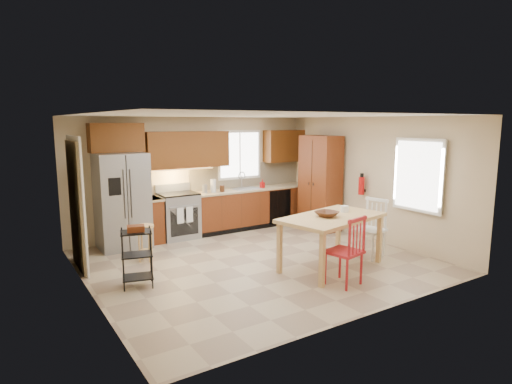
{
  "coord_description": "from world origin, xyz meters",
  "views": [
    {
      "loc": [
        -3.87,
        -5.98,
        2.39
      ],
      "look_at": [
        0.22,
        0.4,
        1.15
      ],
      "focal_mm": 30.0,
      "sensor_mm": 36.0,
      "label": 1
    }
  ],
  "objects": [
    {
      "name": "base_cabinet_run",
      "position": [
        1.29,
        2.2,
        0.45
      ],
      "size": [
        2.92,
        0.6,
        0.9
      ],
      "primitive_type": "cube",
      "color": "maroon",
      "rests_on": "floor"
    },
    {
      "name": "bar_stool",
      "position": [
        -1.62,
        1.09,
        0.32
      ],
      "size": [
        0.37,
        0.37,
        0.64
      ],
      "primitive_type": null,
      "rotation": [
        0.0,
        0.0,
        -0.2
      ],
      "color": "#DEB76F",
      "rests_on": "floor"
    },
    {
      "name": "sink",
      "position": [
        1.1,
        2.2,
        0.86
      ],
      "size": [
        0.62,
        0.46,
        0.16
      ],
      "primitive_type": "cube",
      "color": "gray",
      "rests_on": "base_cabinet_run"
    },
    {
      "name": "paper_towel",
      "position": [
        0.25,
        2.15,
        1.04
      ],
      "size": [
        0.12,
        0.12,
        0.28
      ],
      "primitive_type": "cylinder",
      "color": "silver",
      "rests_on": "base_cabinet_run"
    },
    {
      "name": "table_bowl",
      "position": [
        0.75,
        -0.91,
        0.87
      ],
      "size": [
        0.42,
        0.42,
        0.09
      ],
      "primitive_type": "imported",
      "rotation": [
        0.0,
        0.0,
        0.21
      ],
      "color": "#4A2513",
      "rests_on": "dining_table"
    },
    {
      "name": "wall_right",
      "position": [
        2.75,
        0.0,
        1.25
      ],
      "size": [
        0.02,
        5.0,
        2.5
      ],
      "primitive_type": "cube",
      "color": "#CCB793",
      "rests_on": "ground"
    },
    {
      "name": "upper_left_block",
      "position": [
        -0.25,
        2.33,
        1.83
      ],
      "size": [
        1.8,
        0.35,
        0.75
      ],
      "primitive_type": "cube",
      "color": "#5C2C0F",
      "rests_on": "wall_back"
    },
    {
      "name": "utility_cart",
      "position": [
        -2.1,
        0.0,
        0.44
      ],
      "size": [
        0.51,
        0.44,
        0.87
      ],
      "primitive_type": null,
      "rotation": [
        0.0,
        0.0,
        -0.27
      ],
      "color": "black",
      "rests_on": "floor"
    },
    {
      "name": "wall_left",
      "position": [
        -2.75,
        0.0,
        1.25
      ],
      "size": [
        0.02,
        5.0,
        2.5
      ],
      "primitive_type": "cube",
      "color": "#CCB793",
      "rests_on": "ground"
    },
    {
      "name": "undercab_glow",
      "position": [
        -0.55,
        2.3,
        1.43
      ],
      "size": [
        1.6,
        0.3,
        0.01
      ],
      "primitive_type": "cube",
      "color": "#FFBF66",
      "rests_on": "wall_back"
    },
    {
      "name": "refrigerator",
      "position": [
        -1.7,
        2.12,
        0.91
      ],
      "size": [
        0.92,
        0.75,
        1.82
      ],
      "primitive_type": "cube",
      "color": "gray",
      "rests_on": "floor"
    },
    {
      "name": "upper_over_fridge",
      "position": [
        -1.7,
        2.33,
        2.1
      ],
      "size": [
        1.0,
        0.35,
        0.55
      ],
      "primitive_type": "cube",
      "color": "#5C2C0F",
      "rests_on": "wall_back"
    },
    {
      "name": "fire_extinguisher",
      "position": [
        2.63,
        0.15,
        1.1
      ],
      "size": [
        0.12,
        0.12,
        0.36
      ],
      "primitive_type": "cylinder",
      "color": "#A90C0B",
      "rests_on": "wall_right"
    },
    {
      "name": "table_jar",
      "position": [
        1.24,
        -0.8,
        0.91
      ],
      "size": [
        0.17,
        0.17,
        0.17
      ],
      "primitive_type": "cylinder",
      "rotation": [
        0.0,
        0.0,
        0.21
      ],
      "color": "silver",
      "rests_on": "dining_table"
    },
    {
      "name": "chair_white",
      "position": [
        1.81,
        -0.86,
        0.52
      ],
      "size": [
        0.58,
        0.58,
        1.04
      ],
      "primitive_type": null,
      "rotation": [
        0.0,
        0.0,
        1.78
      ],
      "color": "silver",
      "rests_on": "floor"
    },
    {
      "name": "floor",
      "position": [
        0.0,
        0.0,
        0.0
      ],
      "size": [
        5.5,
        5.5,
        0.0
      ],
      "primitive_type": "plane",
      "color": "tan",
      "rests_on": "ground"
    },
    {
      "name": "dishwasher",
      "position": [
        1.85,
        1.91,
        0.45
      ],
      "size": [
        0.6,
        0.02,
        0.78
      ],
      "primitive_type": "cube",
      "color": "black",
      "rests_on": "floor"
    },
    {
      "name": "pantry",
      "position": [
        2.43,
        1.2,
        1.05
      ],
      "size": [
        0.5,
        0.95,
        2.1
      ],
      "primitive_type": "cube",
      "color": "maroon",
      "rests_on": "floor"
    },
    {
      "name": "upper_right_block",
      "position": [
        2.25,
        2.33,
        1.83
      ],
      "size": [
        1.0,
        0.35,
        0.75
      ],
      "primitive_type": "cube",
      "color": "#5C2C0F",
      "rests_on": "wall_back"
    },
    {
      "name": "wall_front",
      "position": [
        0.0,
        -2.5,
        1.25
      ],
      "size": [
        5.5,
        0.02,
        2.5
      ],
      "primitive_type": "cube",
      "color": "#CCB793",
      "rests_on": "ground"
    },
    {
      "name": "backsplash",
      "position": [
        1.29,
        2.48,
        1.18
      ],
      "size": [
        2.92,
        0.03,
        0.55
      ],
      "primitive_type": "cube",
      "color": "beige",
      "rests_on": "wall_back"
    },
    {
      "name": "window_back",
      "position": [
        1.1,
        2.48,
        1.65
      ],
      "size": [
        1.12,
        0.04,
        1.12
      ],
      "primitive_type": "cube",
      "color": "white",
      "rests_on": "wall_back"
    },
    {
      "name": "range_stove",
      "position": [
        -0.55,
        2.19,
        0.46
      ],
      "size": [
        0.76,
        0.63,
        0.92
      ],
      "primitive_type": "cube",
      "color": "gray",
      "rests_on": "floor"
    },
    {
      "name": "window_right",
      "position": [
        2.68,
        -1.15,
        1.45
      ],
      "size": [
        0.04,
        1.02,
        1.32
      ],
      "primitive_type": "cube",
      "color": "white",
      "rests_on": "wall_right"
    },
    {
      "name": "dining_table",
      "position": [
        0.86,
        -0.91,
        0.43
      ],
      "size": [
        1.94,
        1.34,
        0.86
      ],
      "primitive_type": null,
      "rotation": [
        0.0,
        0.0,
        0.21
      ],
      "color": "#DEB76F",
      "rests_on": "floor"
    },
    {
      "name": "ceiling",
      "position": [
        0.0,
        0.0,
        2.5
      ],
      "size": [
        5.5,
        5.0,
        0.02
      ],
      "primitive_type": "cube",
      "color": "silver",
      "rests_on": "ground"
    },
    {
      "name": "base_cabinet_narrow",
      "position": [
        -1.1,
        2.2,
        0.45
      ],
      "size": [
        0.3,
        0.6,
        0.9
      ],
      "primitive_type": "cube",
      "color": "maroon",
      "rests_on": "floor"
    },
    {
      "name": "doorway",
      "position": [
        -2.67,
        1.3,
        1.05
      ],
      "size": [
        0.04,
        0.95,
        2.1
      ],
      "primitive_type": "cube",
      "color": "#8C7A59",
      "rests_on": "wall_left"
    },
    {
      "name": "canister_wood",
      "position": [
        0.45,
        2.12,
        0.97
      ],
      "size": [
        0.1,
        0.1,
        0.14
      ],
      "primitive_type": "cylinder",
      "color": "#4A2513",
      "rests_on": "base_cabinet_run"
    },
    {
      "name": "canister_steel",
      "position": [
        0.05,
        2.15,
        0.99
      ],
      "size": [
        0.11,
        0.11,
        0.18
      ],
      "primitive_type": "cylinder",
      "color": "gray",
      "rests_on": "base_cabinet_run"
    },
    {
      "name": "soap_bottle",
      "position": [
        1.48,
        2.1,
        1.0
      ],
      "size": [
        0.09,
        0.09,
        0.19
      ],
      "primitive_type": "imported",
      "color": "#A90C0B",
      "rests_on": "base_cabinet_run"
    },
    {
      "name": "wall_back",
      "position": [
        0.0,
        2.5,
        1.25
      ],
      "size": [
        5.5,
        0.02,
        2.5
      ],
      "primitive_type": "cube",
      "color": "#CCB793",
      "rests_on": "ground"
    },
    {
      "name": "chair_red",
      "position": [
        0.51,
        -1.56,
        0.52
      ],
      "size": [
        0.58,
        0.58,
        1.04
      ],
      "primitive_type": null,
      "rotation": [
        0.0,
        0.0,
        0.21
      ],
      "color": "#A51920",
      "rests_on": "floor"
    }
  ]
}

